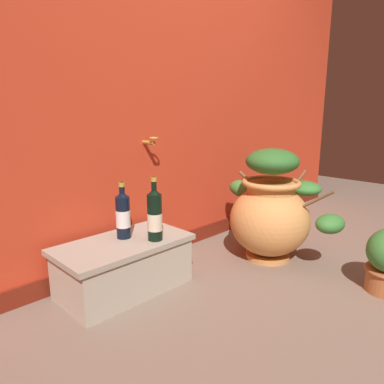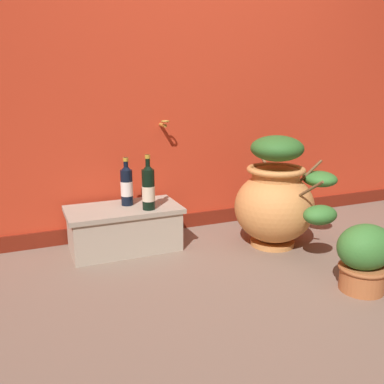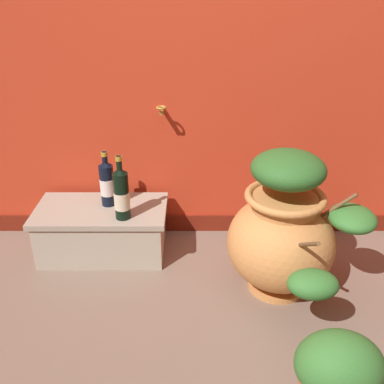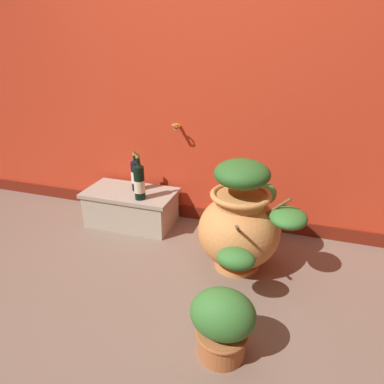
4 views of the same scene
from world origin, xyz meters
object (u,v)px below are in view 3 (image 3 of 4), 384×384
object	(u,v)px
terracotta_urn	(284,231)
wine_bottle_left	(121,193)
potted_shrub	(336,375)
wine_bottle_middle	(106,182)

from	to	relation	value
terracotta_urn	wine_bottle_left	world-z (taller)	terracotta_urn
wine_bottle_left	potted_shrub	world-z (taller)	wine_bottle_left
terracotta_urn	wine_bottle_middle	distance (m)	0.98
terracotta_urn	wine_bottle_left	size ratio (longest dim) A/B	2.55
terracotta_urn	potted_shrub	bearing A→B (deg)	-85.48
wine_bottle_middle	potted_shrub	bearing A→B (deg)	-48.31
terracotta_urn	wine_bottle_middle	xyz separation A→B (m)	(-0.91, 0.37, 0.09)
wine_bottle_left	wine_bottle_middle	world-z (taller)	wine_bottle_left
wine_bottle_left	terracotta_urn	bearing A→B (deg)	-14.95
potted_shrub	terracotta_urn	bearing A→B (deg)	94.52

